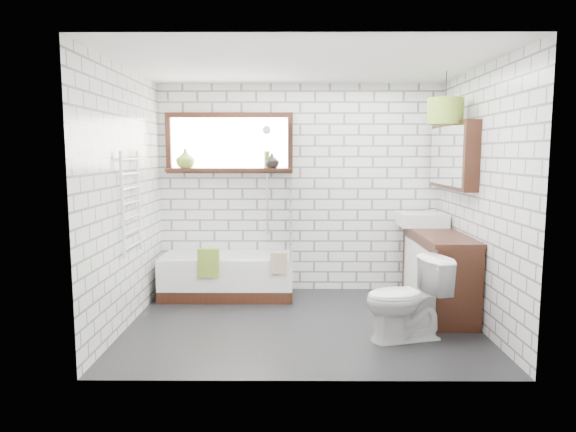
{
  "coord_description": "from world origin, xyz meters",
  "views": [
    {
      "loc": [
        -0.11,
        -4.93,
        1.68
      ],
      "look_at": [
        -0.14,
        0.25,
        1.04
      ],
      "focal_mm": 32.0,
      "sensor_mm": 36.0,
      "label": 1
    }
  ],
  "objects_px": {
    "bathtub": "(228,276)",
    "pendant": "(445,111)",
    "vanity": "(438,271)",
    "basin": "(422,219)",
    "toilet": "(406,299)"
  },
  "relations": [
    {
      "from": "basin",
      "to": "pendant",
      "type": "bearing_deg",
      "value": -85.45
    },
    {
      "from": "pendant",
      "to": "toilet",
      "type": "bearing_deg",
      "value": -123.45
    },
    {
      "from": "bathtub",
      "to": "vanity",
      "type": "distance_m",
      "value": 2.38
    },
    {
      "from": "vanity",
      "to": "basin",
      "type": "xyz_separation_m",
      "value": [
        -0.06,
        0.5,
        0.5
      ]
    },
    {
      "from": "pendant",
      "to": "basin",
      "type": "bearing_deg",
      "value": 94.55
    },
    {
      "from": "toilet",
      "to": "pendant",
      "type": "relative_size",
      "value": 2.12
    },
    {
      "from": "bathtub",
      "to": "pendant",
      "type": "bearing_deg",
      "value": -14.79
    },
    {
      "from": "toilet",
      "to": "pendant",
      "type": "xyz_separation_m",
      "value": [
        0.53,
        0.79,
        1.72
      ]
    },
    {
      "from": "vanity",
      "to": "basin",
      "type": "distance_m",
      "value": 0.71
    },
    {
      "from": "basin",
      "to": "pendant",
      "type": "distance_m",
      "value": 1.32
    },
    {
      "from": "bathtub",
      "to": "pendant",
      "type": "xyz_separation_m",
      "value": [
        2.3,
        -0.61,
        1.85
      ]
    },
    {
      "from": "basin",
      "to": "pendant",
      "type": "xyz_separation_m",
      "value": [
        0.05,
        -0.6,
        1.18
      ]
    },
    {
      "from": "toilet",
      "to": "bathtub",
      "type": "bearing_deg",
      "value": -143.61
    },
    {
      "from": "basin",
      "to": "toilet",
      "type": "height_order",
      "value": "basin"
    },
    {
      "from": "vanity",
      "to": "basin",
      "type": "bearing_deg",
      "value": 96.84
    }
  ]
}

